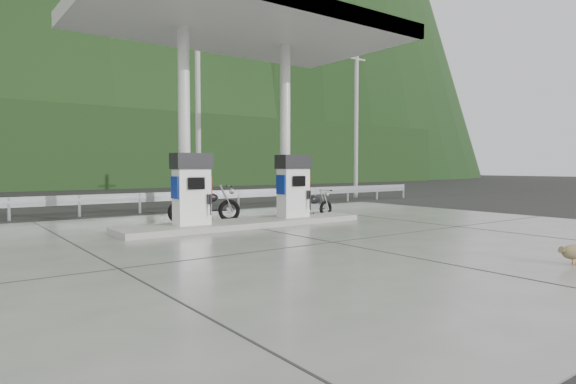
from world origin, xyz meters
TOP-DOWN VIEW (x-y plane):
  - ground at (0.00, 0.00)m, footprint 160.00×160.00m
  - forecourt_apron at (0.00, 0.00)m, footprint 18.00×14.00m
  - pump_island at (0.00, 2.50)m, footprint 7.00×1.40m
  - gas_pump_left at (-1.60, 2.50)m, footprint 0.95×0.55m
  - gas_pump_right at (1.60, 2.50)m, footprint 0.95×0.55m
  - canopy_column_left at (-1.60, 2.90)m, footprint 0.30×0.30m
  - canopy_column_right at (1.60, 2.90)m, footprint 0.30×0.30m
  - canopy_roof at (0.00, 2.50)m, footprint 8.50×5.00m
  - guardrail at (0.00, 8.00)m, footprint 26.00×0.16m
  - road at (0.00, 11.50)m, footprint 60.00×7.00m
  - utility_pole_b at (2.00, 9.50)m, footprint 0.22×0.22m
  - utility_pole_c at (11.00, 9.50)m, footprint 0.22×0.22m
  - tree_band at (0.00, 30.00)m, footprint 80.00×6.00m
  - forested_hills at (0.00, 60.00)m, footprint 100.00×40.00m
  - motorcycle_left at (-0.51, 3.96)m, footprint 2.05×1.16m
  - motorcycle_right at (2.71, 2.93)m, footprint 1.68×0.74m
  - duck at (1.62, -5.12)m, footprint 0.59×0.34m

SIDE VIEW (x-z plane):
  - ground at x=0.00m, z-range 0.00..0.00m
  - forested_hills at x=0.00m, z-range -70.00..70.00m
  - road at x=0.00m, z-range 0.00..0.01m
  - forecourt_apron at x=0.00m, z-range 0.00..0.02m
  - pump_island at x=0.00m, z-range 0.02..0.17m
  - duck at x=1.62m, z-range 0.02..0.43m
  - motorcycle_right at x=2.71m, z-range 0.02..0.79m
  - motorcycle_left at x=-0.51m, z-range 0.02..0.95m
  - guardrail at x=0.00m, z-range 0.00..1.42m
  - gas_pump_left at x=-1.60m, z-range 0.17..1.97m
  - gas_pump_right at x=1.60m, z-range 0.17..1.97m
  - canopy_column_left at x=-1.60m, z-range 0.17..5.17m
  - canopy_column_right at x=1.60m, z-range 0.17..5.17m
  - tree_band at x=0.00m, z-range 0.00..6.00m
  - utility_pole_b at x=2.00m, z-range 0.00..8.00m
  - utility_pole_c at x=11.00m, z-range 0.00..8.00m
  - canopy_roof at x=0.00m, z-range 5.17..5.57m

